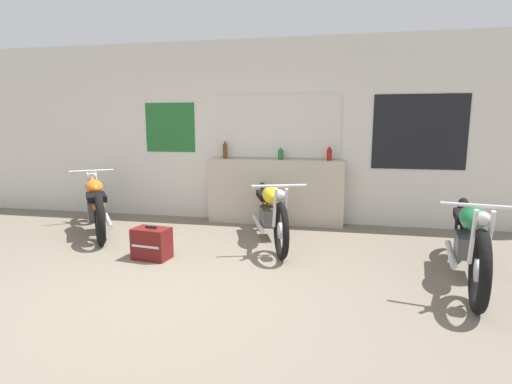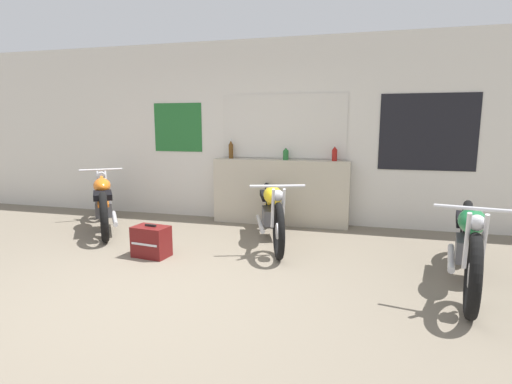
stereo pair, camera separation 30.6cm
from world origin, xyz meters
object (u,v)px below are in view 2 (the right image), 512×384
at_px(bottle_center, 335,154).
at_px(motorcycle_yellow, 272,209).
at_px(bottle_leftmost, 231,150).
at_px(motorcycle_green, 469,242).
at_px(motorcycle_orange, 103,202).
at_px(bottle_left_center, 286,154).
at_px(hard_case_darkred, 151,241).

relative_size(bottle_center, motorcycle_yellow, 0.11).
height_order(bottle_leftmost, motorcycle_yellow, bottle_leftmost).
height_order(motorcycle_green, motorcycle_orange, motorcycle_green).
distance_m(bottle_left_center, motorcycle_orange, 2.78).
xyz_separation_m(bottle_center, motorcycle_yellow, (-0.73, -0.91, -0.68)).
distance_m(motorcycle_yellow, hard_case_darkred, 1.59).
xyz_separation_m(bottle_leftmost, motorcycle_orange, (-1.63, -1.02, -0.72)).
bearing_deg(bottle_left_center, bottle_leftmost, 177.58).
relative_size(motorcycle_green, motorcycle_orange, 1.24).
bearing_deg(motorcycle_green, motorcycle_orange, 169.20).
relative_size(motorcycle_green, hard_case_darkred, 4.95).
height_order(bottle_leftmost, hard_case_darkred, bottle_leftmost).
bearing_deg(bottle_leftmost, bottle_center, -1.27).
bearing_deg(bottle_center, bottle_left_center, -179.86).
relative_size(bottle_leftmost, hard_case_darkred, 0.70).
bearing_deg(bottle_center, motorcycle_orange, -163.01).
relative_size(bottle_left_center, hard_case_darkred, 0.45).
relative_size(bottle_left_center, motorcycle_orange, 0.11).
bearing_deg(bottle_left_center, hard_case_darkred, -122.02).
height_order(motorcycle_yellow, hard_case_darkred, motorcycle_yellow).
bearing_deg(motorcycle_orange, motorcycle_yellow, 1.81).
bearing_deg(motorcycle_green, bottle_center, 126.97).
xyz_separation_m(motorcycle_green, hard_case_darkred, (-3.34, -0.06, -0.24)).
relative_size(bottle_leftmost, bottle_left_center, 1.53).
xyz_separation_m(motorcycle_green, motorcycle_yellow, (-2.15, 0.97, -0.01)).
xyz_separation_m(motorcycle_yellow, hard_case_darkred, (-1.20, -1.02, -0.24)).
bearing_deg(bottle_center, hard_case_darkred, -134.98).
height_order(bottle_leftmost, motorcycle_green, bottle_leftmost).
height_order(bottle_center, hard_case_darkred, bottle_center).
height_order(bottle_left_center, motorcycle_green, bottle_left_center).
relative_size(bottle_leftmost, motorcycle_orange, 0.17).
bearing_deg(motorcycle_orange, hard_case_darkred, -35.87).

